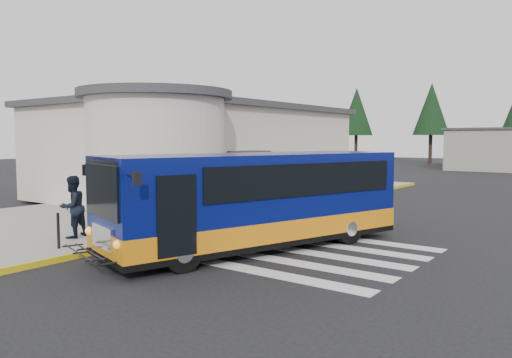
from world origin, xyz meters
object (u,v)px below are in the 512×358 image
Objects in this scene: pedestrian_a at (161,203)px; pedestrian_b at (72,207)px; bollard at (58,231)px; transit_bus at (256,203)px.

pedestrian_a is 0.97× the size of pedestrian_b.
bollard is (-0.40, -3.41, -0.42)m from pedestrian_a.
pedestrian_a is at bearing 135.61° from pedestrian_b.
transit_bus is 5.41× the size of pedestrian_a.
bollard is at bearing 30.47° from pedestrian_b.
pedestrian_a is 2.69m from pedestrian_b.
pedestrian_b is at bearing 132.64° from bollard.
pedestrian_a is 1.85× the size of bollard.
bollard is (-3.92, -3.78, -0.66)m from transit_bus.
transit_bus is 5.63m from pedestrian_b.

